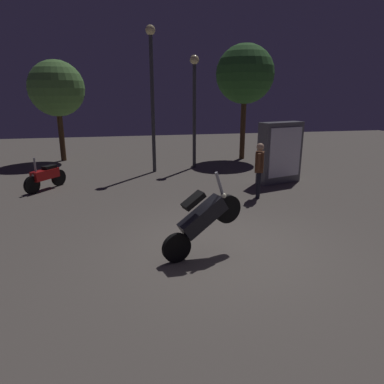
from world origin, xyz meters
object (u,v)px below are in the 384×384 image
object	(u,v)px
motorcycle_red_parked_left	(45,176)
person_rider_beside	(259,166)
streetlamp_near	(152,83)
kiosk_billboard	(280,153)
motorcycle_black_foreground	(202,219)
streetlamp_far	(194,97)

from	to	relation	value
motorcycle_red_parked_left	person_rider_beside	distance (m)	6.83
streetlamp_near	kiosk_billboard	xyz separation A→B (m)	(4.12, -2.62, -2.36)
motorcycle_red_parked_left	streetlamp_near	bearing A→B (deg)	154.38
motorcycle_black_foreground	person_rider_beside	distance (m)	4.26
motorcycle_black_foreground	person_rider_beside	size ratio (longest dim) A/B	0.99
kiosk_billboard	motorcycle_red_parked_left	bearing A→B (deg)	-20.57
streetlamp_near	streetlamp_far	size ratio (longest dim) A/B	1.21
streetlamp_near	person_rider_beside	bearing A→B (deg)	-57.69
motorcycle_black_foreground	streetlamp_near	xyz separation A→B (m)	(-0.16, 7.68, 2.66)
motorcycle_red_parked_left	streetlamp_far	size ratio (longest dim) A/B	0.31
motorcycle_black_foreground	streetlamp_far	bearing A→B (deg)	62.89
motorcycle_black_foreground	streetlamp_near	world-z (taller)	streetlamp_near
kiosk_billboard	person_rider_beside	bearing A→B (deg)	32.78
motorcycle_red_parked_left	streetlamp_far	world-z (taller)	streetlamp_far
person_rider_beside	streetlamp_far	size ratio (longest dim) A/B	0.37
person_rider_beside	streetlamp_far	xyz separation A→B (m)	(-0.95, 4.74, 1.91)
person_rider_beside	kiosk_billboard	world-z (taller)	kiosk_billboard
kiosk_billboard	streetlamp_far	bearing A→B (deg)	-68.43
motorcycle_red_parked_left	streetlamp_near	distance (m)	5.17
streetlamp_far	kiosk_billboard	size ratio (longest dim) A/B	2.14
person_rider_beside	kiosk_billboard	xyz separation A→B (m)	(1.43, 1.64, 0.07)
motorcycle_red_parked_left	streetlamp_far	bearing A→B (deg)	150.60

